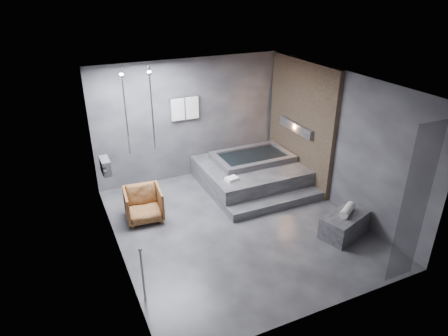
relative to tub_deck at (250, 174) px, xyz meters
name	(u,v)px	position (x,y,z in m)	size (l,w,h in m)	color
room	(252,135)	(-0.65, -1.21, 1.48)	(5.00, 5.04, 2.82)	#29292B
tub_deck	(250,174)	(0.00, 0.00, 0.00)	(2.20, 2.00, 0.50)	#2D2D2F
tub_step	(277,203)	(0.00, -1.18, -0.16)	(2.20, 0.36, 0.18)	#2D2D2F
concrete_bench	(344,224)	(0.62, -2.56, -0.04)	(0.95, 0.52, 0.43)	#2E2E30
driftwood_chair	(144,204)	(-2.64, -0.47, 0.08)	(0.70, 0.72, 0.66)	#472711
rolled_towel	(347,210)	(0.66, -2.54, 0.26)	(0.16, 0.16, 0.45)	silver
deck_towel	(232,179)	(-0.75, -0.56, 0.28)	(0.26, 0.19, 0.07)	white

